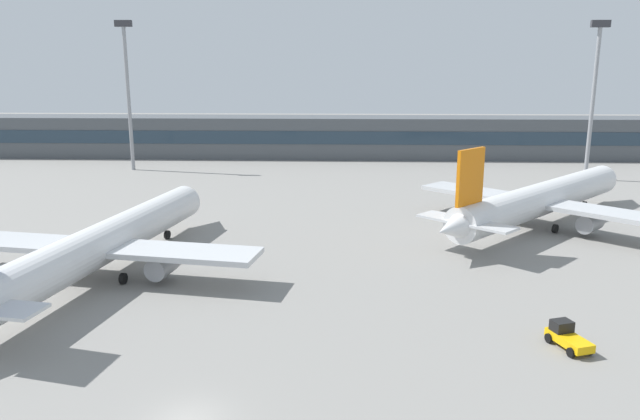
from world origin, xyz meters
name	(u,v)px	position (x,y,z in m)	size (l,w,h in m)	color
ground_plane	(270,234)	(0.00, 40.00, 0.00)	(400.00, 400.00, 0.00)	gray
terminal_building	(304,137)	(0.00, 105.98, 4.50)	(157.69, 12.13, 9.00)	#4C5156
airplane_near	(108,241)	(-13.85, 24.75, 3.34)	(31.09, 44.16, 10.95)	silver
airplane_mid	(544,198)	(34.32, 45.36, 3.50)	(34.59, 36.46, 11.49)	silver
baggage_tug_yellow	(567,337)	(24.95, 10.27, 0.80)	(2.71, 3.89, 1.75)	#F2B20C
floodlight_tower_west	(128,86)	(-32.68, 86.33, 16.25)	(3.20, 0.80, 28.39)	gray
floodlight_tower_east	(594,90)	(52.60, 78.88, 15.85)	(3.20, 0.80, 27.60)	gray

